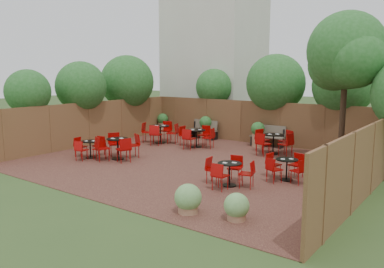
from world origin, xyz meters
The scene contains 13 objects.
ground centered at (0.00, 0.00, 0.00)m, with size 80.00×80.00×0.00m, color #354F23.
courtyard_paving centered at (0.00, 0.00, 0.01)m, with size 12.00×10.00×0.02m, color #371A16.
fence_back centered at (0.00, 5.00, 1.00)m, with size 12.00×0.08×2.00m, color #53341F.
fence_left centered at (-6.00, 0.00, 1.00)m, with size 0.08×10.00×2.00m, color #53341F.
fence_right centered at (6.00, 0.00, 1.00)m, with size 0.08×10.00×2.00m, color #53341F.
neighbour_building centered at (-4.50, 8.00, 4.00)m, with size 5.00×4.00×8.00m, color beige.
overhang_foliage centered at (-1.23, 3.38, 2.75)m, with size 15.75×10.52×2.75m.
courtyard_tree centered at (4.46, 2.47, 3.91)m, with size 2.78×2.68×5.37m.
park_bench_left centered at (-2.86, 4.63, 0.50)m, with size 1.54×0.62×0.93m.
park_bench_right centered at (0.66, 4.63, 0.51)m, with size 1.57×0.60×0.95m.
bistro_tables centered at (-0.94, 0.82, 0.47)m, with size 8.99×6.57×0.96m.
planters centered at (-0.78, 3.78, 0.61)m, with size 11.88×4.10×1.13m.
low_shrubs centered at (3.96, -3.61, 0.34)m, with size 3.44×2.70×0.71m.
Camera 1 is at (8.34, -11.44, 3.40)m, focal length 36.77 mm.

